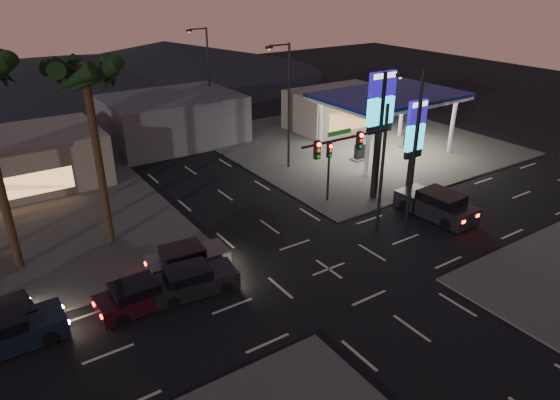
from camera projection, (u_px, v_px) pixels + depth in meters
ground at (329, 269)px, 27.27m from camera, size 140.00×140.00×0.00m
corner_lot_ne at (354, 142)px, 47.43m from camera, size 24.00×24.00×0.12m
gas_station at (389, 98)px, 42.32m from camera, size 12.20×8.20×5.47m
convenience_store at (338, 109)px, 51.42m from camera, size 10.00×6.00×4.00m
pylon_sign_tall at (380, 111)px, 33.07m from camera, size 2.20×0.35×9.00m
pylon_sign_short at (415, 134)px, 34.30m from camera, size 1.60×0.35×7.00m
traffic_signal_mast at (362, 156)px, 28.50m from camera, size 6.10×0.39×8.00m
pedestal_signal at (329, 163)px, 34.11m from camera, size 0.32×0.39×4.30m
streetlight_near at (413, 143)px, 29.09m from camera, size 2.14×0.25×10.00m
streetlight_mid at (287, 100)px, 38.91m from camera, size 2.14×0.25×10.00m
streetlight_far at (207, 73)px, 49.49m from camera, size 2.14×0.25×10.00m
palm_a at (87, 85)px, 25.98m from camera, size 4.41×4.41×10.86m
building_far_mid at (173, 119)px, 47.02m from camera, size 12.00×9.00×4.40m
hill_right at (165, 57)px, 79.17m from camera, size 50.00×50.00×5.00m
hill_center at (67, 70)px, 71.79m from camera, size 60.00×60.00×4.00m
car_lane_a_front at (193, 281)px, 25.04m from camera, size 4.58×2.29×1.45m
car_lane_a_mid at (140, 295)px, 23.93m from camera, size 4.41×1.98×1.42m
car_lane_a_rear at (4, 333)px, 21.30m from camera, size 4.89×2.09×1.58m
car_lane_b_front at (187, 259)px, 26.92m from camera, size 4.58×2.20×1.45m
suv_station at (437, 205)px, 32.86m from camera, size 2.52×5.44×1.78m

